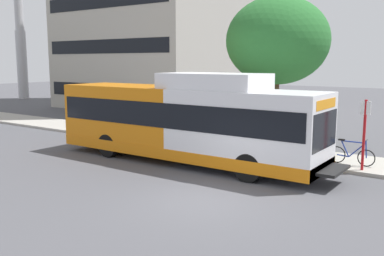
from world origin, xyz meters
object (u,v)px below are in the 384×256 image
transit_bus (185,121)px  street_tree_near_stop (277,41)px  bus_stop_sign_pole (364,129)px  bicycle_parked (352,154)px

transit_bus → street_tree_near_stop: street_tree_near_stop is taller
bus_stop_sign_pole → bicycle_parked: (0.62, 0.56, -1.09)m
street_tree_near_stop → transit_bus: bearing=157.0°
bicycle_parked → street_tree_near_stop: 6.18m
bus_stop_sign_pole → bicycle_parked: 1.37m
transit_bus → bicycle_parked: size_ratio=6.96×
bus_stop_sign_pole → transit_bus: bearing=109.4°
transit_bus → bus_stop_sign_pole: bearing=-70.6°
bus_stop_sign_pole → bicycle_parked: bus_stop_sign_pole is taller
transit_bus → bicycle_parked: (2.88, -5.87, -1.14)m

